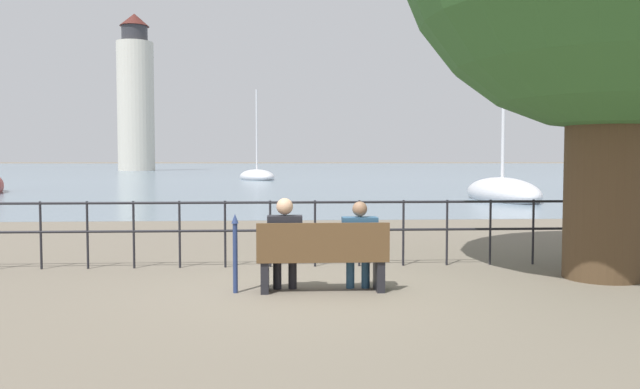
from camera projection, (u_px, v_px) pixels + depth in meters
ground_plane at (322, 291)px, 8.03m from camera, size 1000.00×1000.00×0.00m
harbor_water at (285, 166)px, 166.93m from camera, size 600.00×300.00×0.01m
park_bench at (323, 259)px, 7.95m from camera, size 1.67×0.45×0.90m
seated_person_left at (285, 240)px, 7.98m from camera, size 0.44×0.35×1.20m
seated_person_right at (359, 241)px, 8.04m from camera, size 0.45×0.35×1.16m
promenade_railing at (315, 223)px, 9.83m from camera, size 11.33×0.04×1.05m
closed_umbrella at (235, 249)px, 7.88m from camera, size 0.09×0.09×1.01m
sailboat_0 at (257, 176)px, 53.40m from camera, size 4.27×6.05×8.06m
sailboat_2 at (502, 192)px, 26.30m from camera, size 2.40×6.20×10.75m
harbor_lighthouse at (136, 98)px, 99.60m from camera, size 5.76×5.76×24.93m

